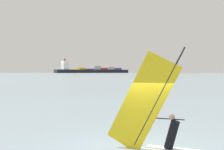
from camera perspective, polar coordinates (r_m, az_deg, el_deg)
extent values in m
plane|color=gray|center=(11.08, 5.98, -14.55)|extent=(4000.00, 4000.00, 0.00)
cylinder|color=black|center=(10.34, 9.54, -4.65)|extent=(1.57, 1.20, 3.69)
cube|color=yellow|center=(10.50, 6.38, -5.68)|extent=(2.34, 1.77, 3.88)
cylinder|color=black|center=(10.38, 10.84, -8.78)|extent=(1.13, 0.86, 0.04)
cylinder|color=black|center=(10.45, 12.16, -11.87)|extent=(0.65, 0.60, 1.09)
sphere|color=tan|center=(10.33, 12.17, -8.39)|extent=(0.22, 0.22, 0.22)
cube|color=black|center=(770.45, -3.97, 0.77)|extent=(212.85, 77.90, 9.07)
cube|color=silver|center=(741.31, -9.65, 1.99)|extent=(18.81, 26.83, 22.67)
cylinder|color=red|center=(741.78, -9.65, 3.10)|extent=(4.00, 4.00, 6.00)
cube|color=gold|center=(756.90, -6.37, 1.31)|extent=(25.35, 30.66, 5.20)
cube|color=#59388C|center=(765.28, -4.85, 1.21)|extent=(25.35, 30.66, 2.60)
cube|color=#99999E|center=(774.25, -3.36, 1.49)|extent=(25.35, 30.66, 10.40)
cube|color=red|center=(783.65, -1.91, 1.29)|extent=(25.35, 30.66, 5.20)
cube|color=#99999E|center=(793.59, -0.49, 1.38)|extent=(25.35, 30.66, 7.80)
cube|color=#59388C|center=(803.97, 0.89, 1.27)|extent=(25.35, 30.66, 5.20)
cube|color=#756B56|center=(1541.08, 11.77, 1.50)|extent=(1171.43, 758.37, 52.20)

